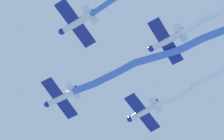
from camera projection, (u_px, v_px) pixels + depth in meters
name	position (u px, v px, depth m)	size (l,w,h in m)	color
airplane_lead	(60.00, 98.00, 65.42)	(6.92, 5.28, 1.71)	silver
smoke_trail_lead	(172.00, 51.00, 61.19)	(9.64, 27.14, 2.26)	#4C75DB
airplane_left_wing	(76.00, 23.00, 59.51)	(6.92, 5.25, 1.71)	silver
airplane_right_wing	(143.00, 112.00, 66.94)	(6.91, 5.22, 1.71)	silver
airplane_slot	(166.00, 41.00, 60.95)	(6.92, 5.26, 1.71)	silver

